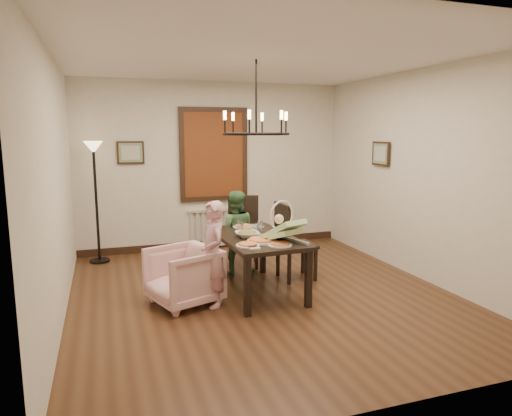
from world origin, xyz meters
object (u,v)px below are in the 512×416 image
dining_table (256,243)px  armchair (184,276)px  chair_right (297,241)px  drinking_glass (260,228)px  chair_far (243,231)px  elderly_woman (213,263)px  seated_man (235,240)px  baby_bouncer (283,228)px  floor_lamp (96,204)px

dining_table → armchair: (-0.92, -0.12, -0.29)m
chair_right → drinking_glass: size_ratio=8.20×
chair_far → elderly_woman: size_ratio=1.04×
chair_right → seated_man: bearing=54.4°
dining_table → seated_man: size_ratio=1.59×
baby_bouncer → drinking_glass: bearing=80.1°
chair_right → baby_bouncer: 0.95m
elderly_woman → seated_man: bearing=147.3°
chair_far → baby_bouncer: 1.57m
dining_table → baby_bouncer: baby_bouncer is taller
chair_far → elderly_woman: (-0.79, -1.40, -0.02)m
seated_man → baby_bouncer: size_ratio=1.90×
armchair → drinking_glass: (1.01, 0.25, 0.44)m
elderly_woman → drinking_glass: size_ratio=7.79×
chair_far → chair_right: (0.50, -0.80, 0.01)m
armchair → seated_man: size_ratio=0.75×
chair_far → drinking_glass: 1.03m
seated_man → baby_bouncer: 1.30m
chair_far → seated_man: bearing=-108.4°
chair_far → drinking_glass: (-0.09, -0.99, 0.25)m
chair_right → baby_bouncer: bearing=144.3°
seated_man → chair_right: bearing=161.1°
chair_right → armchair: chair_right is taller
dining_table → armchair: bearing=-174.6°
floor_lamp → chair_right: bearing=-34.0°
chair_right → armchair: size_ratio=1.44×
chair_far → floor_lamp: (-2.04, 0.91, 0.38)m
chair_far → armchair: chair_far is taller
seated_man → floor_lamp: floor_lamp is taller
chair_right → elderly_woman: chair_right is taller
elderly_woman → drinking_glass: elderly_woman is taller
drinking_glass → elderly_woman: bearing=-150.0°
armchair → floor_lamp: bearing=-176.2°
armchair → drinking_glass: 1.13m
dining_table → armchair: dining_table is taller
seated_man → drinking_glass: bearing=116.1°
elderly_woman → drinking_glass: (0.70, 0.40, 0.27)m
chair_far → baby_bouncer: bearing=-73.2°
floor_lamp → baby_bouncer: bearing=-50.0°
armchair → seated_man: (0.88, 0.92, 0.16)m
elderly_woman → baby_bouncer: size_ratio=1.96×
elderly_woman → floor_lamp: bearing=-156.5°
dining_table → seated_man: (-0.04, 0.80, -0.14)m
armchair → elderly_woman: 0.39m
elderly_woman → dining_table: bearing=109.9°
armchair → elderly_woman: elderly_woman is taller
dining_table → elderly_woman: size_ratio=1.54×
seated_man → floor_lamp: (-1.82, 1.23, 0.41)m
dining_table → chair_far: (0.18, 1.11, -0.10)m
armchair → floor_lamp: floor_lamp is taller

